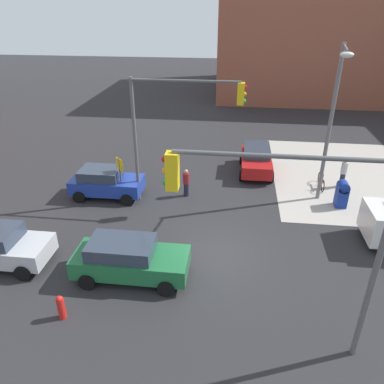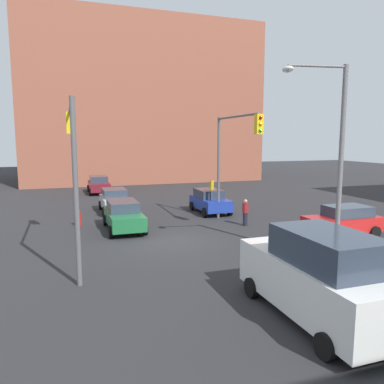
% 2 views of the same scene
% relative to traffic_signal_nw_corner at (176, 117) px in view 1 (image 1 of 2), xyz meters
% --- Properties ---
extents(ground_plane, '(120.00, 120.00, 0.00)m').
position_rel_traffic_signal_nw_corner_xyz_m(ground_plane, '(2.39, -4.50, -4.63)').
color(ground_plane, '#28282B').
extents(sidewalk_corner, '(12.00, 12.00, 0.01)m').
position_rel_traffic_signal_nw_corner_xyz_m(sidewalk_corner, '(11.39, 4.50, -4.63)').
color(sidewalk_corner, '#ADA89E').
rests_on(sidewalk_corner, ground).
extents(building_warehouse_north, '(32.00, 18.00, 13.61)m').
position_rel_traffic_signal_nw_corner_xyz_m(building_warehouse_north, '(16.74, 29.50, 2.17)').
color(building_warehouse_north, '#93513D').
rests_on(building_warehouse_north, ground).
extents(traffic_signal_nw_corner, '(5.53, 0.36, 6.50)m').
position_rel_traffic_signal_nw_corner_xyz_m(traffic_signal_nw_corner, '(0.00, 0.00, 0.00)').
color(traffic_signal_nw_corner, '#59595B').
rests_on(traffic_signal_nw_corner, ground).
extents(traffic_signal_se_corner, '(5.86, 0.36, 6.50)m').
position_rel_traffic_signal_nw_corner_xyz_m(traffic_signal_se_corner, '(4.64, -9.00, 0.02)').
color(traffic_signal_se_corner, '#59595B').
rests_on(traffic_signal_se_corner, ground).
extents(street_lamp_corner, '(0.79, 2.65, 8.00)m').
position_rel_traffic_signal_nw_corner_xyz_m(street_lamp_corner, '(7.53, 0.94, 0.07)').
color(street_lamp_corner, slate).
rests_on(street_lamp_corner, ground).
extents(warning_sign_two_way, '(0.48, 0.48, 2.40)m').
position_rel_traffic_signal_nw_corner_xyz_m(warning_sign_two_way, '(-3.01, -0.12, -2.99)').
color(warning_sign_two_way, '#4C4C4C').
rests_on(warning_sign_two_way, ground).
extents(mailbox_blue, '(0.56, 0.64, 1.43)m').
position_rel_traffic_signal_nw_corner_xyz_m(mailbox_blue, '(8.59, 0.50, -3.87)').
color(mailbox_blue, navy).
rests_on(mailbox_blue, ground).
extents(fire_hydrant, '(0.26, 0.26, 0.94)m').
position_rel_traffic_signal_nw_corner_xyz_m(fire_hydrant, '(-2.61, -8.70, -4.15)').
color(fire_hydrant, red).
rests_on(fire_hydrant, ground).
extents(hatchback_red, '(2.02, 3.95, 1.62)m').
position_rel_traffic_signal_nw_corner_xyz_m(hatchback_red, '(4.30, 4.47, -3.79)').
color(hatchback_red, '#B21919').
rests_on(hatchback_red, ground).
extents(coupe_green, '(4.40, 2.02, 1.62)m').
position_rel_traffic_signal_nw_corner_xyz_m(coupe_green, '(-0.88, -6.31, -3.79)').
color(coupe_green, '#1E6638').
rests_on(coupe_green, ground).
extents(sedan_blue, '(3.84, 2.02, 1.62)m').
position_rel_traffic_signal_nw_corner_xyz_m(sedan_blue, '(-3.98, 0.14, -3.79)').
color(sedan_blue, '#1E389E').
rests_on(sedan_blue, ground).
extents(pedestrian_crossing, '(0.36, 0.36, 1.75)m').
position_rel_traffic_signal_nw_corner_xyz_m(pedestrian_crossing, '(9.19, 2.90, -3.72)').
color(pedestrian_crossing, '#B2B2B7').
rests_on(pedestrian_crossing, ground).
extents(pedestrian_waiting, '(0.36, 0.36, 1.58)m').
position_rel_traffic_signal_nw_corner_xyz_m(pedestrian_waiting, '(0.39, 0.70, -3.82)').
color(pedestrian_waiting, maroon).
rests_on(pedestrian_waiting, ground).
extents(bicycle_leaning_on_fence, '(0.05, 1.75, 0.97)m').
position_rel_traffic_signal_nw_corner_xyz_m(bicycle_leaning_on_fence, '(7.99, 2.70, -4.29)').
color(bicycle_leaning_on_fence, black).
rests_on(bicycle_leaning_on_fence, ground).
extents(bicycle_at_crosswalk, '(1.75, 0.05, 0.97)m').
position_rel_traffic_signal_nw_corner_xyz_m(bicycle_at_crosswalk, '(-4.41, 1.50, -4.29)').
color(bicycle_at_crosswalk, black).
rests_on(bicycle_at_crosswalk, ground).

